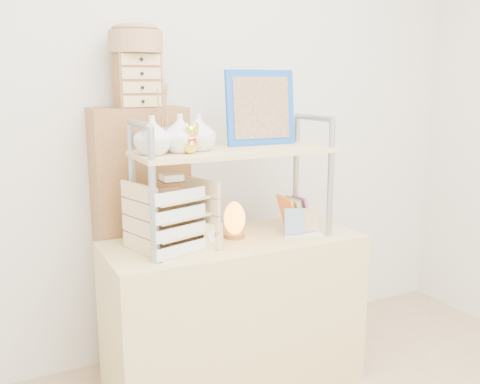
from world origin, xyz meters
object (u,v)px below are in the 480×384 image
at_px(cabinet, 142,243).
at_px(salt_lamp, 234,219).
at_px(desk, 234,314).
at_px(letter_tray, 172,220).

distance_m(cabinet, salt_lamp, 0.52).
xyz_separation_m(desk, cabinet, (-0.33, 0.37, 0.30)).
bearing_deg(salt_lamp, letter_tray, -171.74).
height_order(cabinet, salt_lamp, cabinet).
height_order(letter_tray, salt_lamp, letter_tray).
xyz_separation_m(cabinet, letter_tray, (0.03, -0.39, 0.21)).
relative_size(desk, salt_lamp, 6.93).
distance_m(cabinet, letter_tray, 0.45).
relative_size(cabinet, salt_lamp, 7.79).
height_order(cabinet, letter_tray, cabinet).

